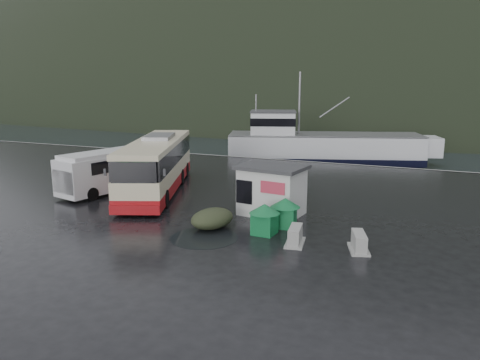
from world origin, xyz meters
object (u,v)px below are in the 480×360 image
at_px(white_van, 108,192).
at_px(ticket_kiosk, 271,214).
at_px(fishing_trawler, 324,150).
at_px(dome_tent, 212,228).
at_px(jersey_barrier_a, 295,244).
at_px(waste_bin_left, 264,234).
at_px(coach_bus, 158,191).
at_px(waste_bin_right, 285,227).
at_px(jersey_barrier_b, 358,250).

bearing_deg(white_van, ticket_kiosk, 9.95).
xyz_separation_m(white_van, fishing_trawler, (9.26, 24.91, 0.00)).
distance_m(dome_tent, jersey_barrier_a, 4.67).
relative_size(white_van, waste_bin_left, 4.42).
bearing_deg(jersey_barrier_a, dome_tent, 171.33).
height_order(white_van, jersey_barrier_a, white_van).
relative_size(waste_bin_left, dome_tent, 0.60).
height_order(coach_bus, dome_tent, coach_bus).
relative_size(waste_bin_right, fishing_trawler, 0.06).
distance_m(ticket_kiosk, jersey_barrier_b, 6.79).
bearing_deg(coach_bus, fishing_trawler, 53.22).
bearing_deg(waste_bin_right, ticket_kiosk, 125.16).
relative_size(waste_bin_left, ticket_kiosk, 0.43).
bearing_deg(dome_tent, fishing_trawler, 91.43).
xyz_separation_m(waste_bin_right, fishing_trawler, (-4.14, 27.65, 0.00)).
distance_m(coach_bus, fishing_trawler, 24.06).
bearing_deg(white_van, waste_bin_left, -4.66).
distance_m(jersey_barrier_b, fishing_trawler, 30.78).
bearing_deg(dome_tent, jersey_barrier_a, -8.67).
bearing_deg(fishing_trawler, jersey_barrier_b, -92.60).
height_order(coach_bus, fishing_trawler, fishing_trawler).
bearing_deg(dome_tent, waste_bin_right, 24.65).
bearing_deg(white_van, waste_bin_right, 1.91).
relative_size(dome_tent, jersey_barrier_a, 1.56).
height_order(coach_bus, jersey_barrier_b, coach_bus).
height_order(waste_bin_left, jersey_barrier_b, waste_bin_left).
relative_size(jersey_barrier_a, jersey_barrier_b, 1.00).
xyz_separation_m(coach_bus, fishing_trawler, (6.35, 23.21, 0.00)).
height_order(white_van, ticket_kiosk, white_van).
xyz_separation_m(jersey_barrier_a, fishing_trawler, (-5.34, 29.92, 0.00)).
bearing_deg(waste_bin_right, coach_bus, 157.04).
relative_size(white_van, jersey_barrier_b, 4.17).
relative_size(waste_bin_right, dome_tent, 0.61).
xyz_separation_m(waste_bin_left, jersey_barrier_b, (4.67, -0.56, 0.00)).
distance_m(white_van, ticket_kiosk, 12.01).
height_order(coach_bus, white_van, coach_bus).
height_order(jersey_barrier_a, jersey_barrier_b, same).
relative_size(jersey_barrier_a, fishing_trawler, 0.07).
distance_m(waste_bin_right, jersey_barrier_a, 2.57).
bearing_deg(jersey_barrier_a, waste_bin_left, 155.57).
bearing_deg(coach_bus, white_van, -171.16).
distance_m(white_van, jersey_barrier_b, 18.10).
bearing_deg(waste_bin_right, waste_bin_left, -112.73).
distance_m(coach_bus, waste_bin_right, 11.39).
distance_m(waste_bin_left, waste_bin_right, 1.57).
distance_m(ticket_kiosk, jersey_barrier_a, 5.01).
height_order(white_van, waste_bin_right, white_van).
relative_size(waste_bin_right, ticket_kiosk, 0.43).
bearing_deg(waste_bin_right, fishing_trawler, 98.52).
bearing_deg(ticket_kiosk, jersey_barrier_b, -28.47).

